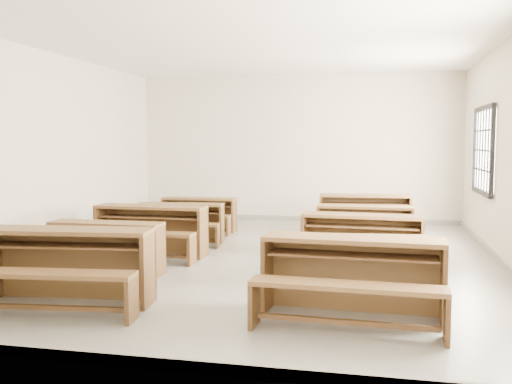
% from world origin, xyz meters
% --- Properties ---
extents(room, '(8.50, 8.50, 3.20)m').
position_xyz_m(room, '(0.09, 0.00, 2.14)').
color(room, gray).
rests_on(room, ground).
extents(desk_set_0, '(1.89, 1.12, 0.81)m').
position_xyz_m(desk_set_0, '(-1.47, -2.78, 0.47)').
color(desk_set_0, brown).
rests_on(desk_set_0, ground).
extents(desk_set_1, '(1.53, 0.79, 0.69)m').
position_xyz_m(desk_set_1, '(-1.74, -1.39, 0.40)').
color(desk_set_1, brown).
rests_on(desk_set_1, ground).
extents(desk_set_2, '(1.72, 0.90, 0.77)m').
position_xyz_m(desk_set_2, '(-1.63, -0.14, 0.45)').
color(desk_set_2, brown).
rests_on(desk_set_2, ground).
extents(desk_set_3, '(1.59, 0.96, 0.68)m').
position_xyz_m(desk_set_3, '(-1.58, 1.07, 0.39)').
color(desk_set_3, brown).
rests_on(desk_set_3, ground).
extents(desk_set_4, '(1.45, 0.76, 0.65)m').
position_xyz_m(desk_set_4, '(-1.65, 2.35, 0.38)').
color(desk_set_4, brown).
rests_on(desk_set_4, ground).
extents(desk_set_5, '(1.81, 1.00, 0.80)m').
position_xyz_m(desk_set_5, '(1.53, -2.62, 0.47)').
color(desk_set_5, brown).
rests_on(desk_set_5, ground).
extents(desk_set_6, '(1.46, 0.87, 0.63)m').
position_xyz_m(desk_set_6, '(1.65, -1.45, 0.37)').
color(desk_set_6, brown).
rests_on(desk_set_6, ground).
extents(desk_set_7, '(1.70, 0.95, 0.74)m').
position_xyz_m(desk_set_7, '(1.56, -0.34, 0.43)').
color(desk_set_7, brown).
rests_on(desk_set_7, ground).
extents(desk_set_8, '(1.56, 0.82, 0.70)m').
position_xyz_m(desk_set_8, '(1.56, 1.18, 0.41)').
color(desk_set_8, brown).
rests_on(desk_set_8, ground).
extents(desk_set_9, '(1.74, 1.00, 0.76)m').
position_xyz_m(desk_set_9, '(1.53, 2.57, 0.44)').
color(desk_set_9, brown).
rests_on(desk_set_9, ground).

